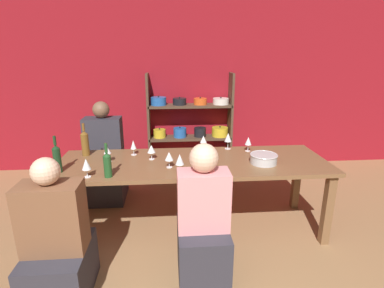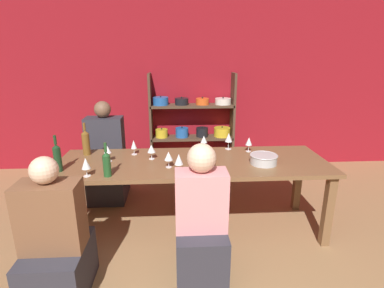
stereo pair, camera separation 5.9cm
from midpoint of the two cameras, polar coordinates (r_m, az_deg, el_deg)
The scene contains 22 objects.
wall_back_red at distance 4.82m, azimuth -3.71°, elevation 11.21°, with size 8.80×0.06×2.70m.
shelf_unit at distance 4.74m, azimuth -0.62°, elevation 2.94°, with size 1.32×0.30×1.54m.
dining_table at distance 3.08m, azimuth -0.40°, elevation -4.70°, with size 2.73×0.90×0.78m.
mixing_bowl at distance 3.05m, azimuth 12.95°, elevation -2.68°, with size 0.27×0.27×0.09m.
wine_bottle_green at distance 2.74m, azimuth -16.40°, elevation -3.68°, with size 0.07×0.07×0.31m.
wine_bottle_dark at distance 3.38m, azimuth -20.18°, elevation 0.22°, with size 0.08×0.08×0.35m.
wine_bottle_amber at distance 3.00m, azimuth -24.83°, elevation -2.44°, with size 0.07×0.07×0.35m.
wine_glass_white_a at distance 2.79m, azimuth -20.07°, elevation -3.72°, with size 0.08×0.08×0.17m.
wine_glass_white_b at distance 3.37m, azimuth 10.18°, elevation 0.50°, with size 0.07×0.07×0.16m.
wine_glass_empty_a at distance 3.10m, azimuth -16.36°, elevation -1.21°, with size 0.07×0.07×0.17m.
wine_glass_white_c at distance 3.41m, azimuth 6.40°, elevation 1.19°, with size 0.08×0.08×0.19m.
wine_glass_red_a at distance 2.98m, azimuth 0.13°, elevation -1.59°, with size 0.06×0.06×0.15m.
wine_glass_empty_b at distance 3.26m, azimuth -11.62°, elevation -0.21°, with size 0.06×0.06×0.16m.
wine_glass_empty_c at distance 2.83m, azimuth 3.20°, elevation -2.36°, with size 0.08×0.08×0.16m.
wine_glass_white_d at distance 2.69m, azimuth -2.98°, elevation -3.05°, with size 0.08×0.08×0.19m.
wine_glass_empty_d at distance 3.35m, azimuth 1.69°, elevation 0.83°, with size 0.07×0.07×0.17m.
wine_glass_white_e at distance 2.85m, azimuth -4.97°, elevation -2.39°, with size 0.08×0.08×0.16m.
wine_glass_red_b at distance 3.09m, azimuth -8.29°, elevation -1.00°, with size 0.08×0.08×0.15m.
cell_phone at distance 3.27m, azimuth 0.39°, elevation -1.70°, with size 0.09×0.16×0.01m.
person_near_a at distance 2.53m, azimuth 1.40°, elevation -16.43°, with size 0.40×0.51×1.19m.
person_far_a at distance 3.99m, azimuth -16.48°, elevation -3.88°, with size 0.45×0.57×1.28m.
person_near_b at distance 2.62m, azimuth -24.87°, elevation -17.70°, with size 0.45×0.56×1.14m.
Camera 1 is at (-0.11, -0.96, 1.83)m, focal length 28.00 mm.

